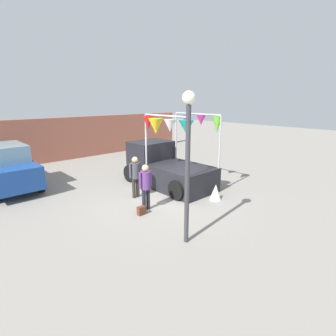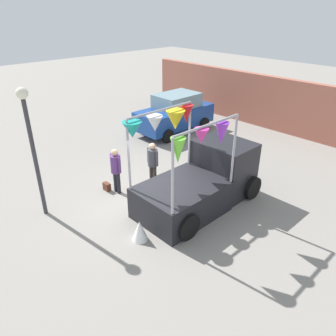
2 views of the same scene
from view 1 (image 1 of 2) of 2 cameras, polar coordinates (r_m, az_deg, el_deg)
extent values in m
plane|color=gray|center=(10.08, -1.39, -6.62)|extent=(60.00, 60.00, 0.00)
cube|color=black|center=(10.91, 2.92, -2.17)|extent=(1.90, 2.60, 1.00)
cube|color=black|center=(12.24, -3.75, 1.64)|extent=(1.80, 1.40, 1.80)
cube|color=#8CB2C6|center=(12.15, -3.78, 3.71)|extent=(1.76, 1.37, 0.60)
cylinder|color=black|center=(12.10, -8.25, -1.19)|extent=(0.22, 0.76, 0.76)
cylinder|color=black|center=(13.22, -1.47, 0.34)|extent=(0.22, 0.76, 0.76)
cylinder|color=black|center=(9.84, 1.93, -4.81)|extent=(0.22, 0.76, 0.76)
cylinder|color=black|center=(11.19, 8.89, -2.54)|extent=(0.22, 0.76, 0.76)
cylinder|color=#A5A5AD|center=(10.90, -4.83, 6.09)|extent=(0.07, 0.07, 2.08)
cylinder|color=#A5A5AD|center=(12.03, 1.77, 6.96)|extent=(0.07, 0.07, 2.08)
cylinder|color=#A5A5AD|center=(9.12, 4.68, 4.38)|extent=(0.07, 0.07, 2.08)
cylinder|color=#A5A5AD|center=(10.45, 11.21, 5.48)|extent=(0.07, 0.07, 2.08)
cylinder|color=#A5A5AD|center=(9.85, -0.51, 11.30)|extent=(0.07, 2.44, 0.07)
cylinder|color=#A5A5AD|center=(11.09, 6.31, 11.61)|extent=(0.07, 2.44, 0.07)
cone|color=teal|center=(9.13, 3.98, 8.95)|extent=(0.73, 0.73, 0.46)
cone|color=#66CC33|center=(10.46, 10.63, 9.20)|extent=(0.47, 0.47, 0.64)
cone|color=white|center=(9.71, 0.45, 9.22)|extent=(0.62, 0.62, 0.46)
cone|color=#D83399|center=(10.96, 7.22, 10.31)|extent=(0.51, 0.51, 0.41)
cone|color=yellow|center=(10.32, -2.68, 9.11)|extent=(0.83, 0.83, 0.59)
cone|color=purple|center=(11.51, 4.07, 9.93)|extent=(0.41, 0.41, 0.61)
cone|color=red|center=(10.68, -4.34, 9.77)|extent=(0.60, 0.60, 0.56)
cube|color=navy|center=(12.72, -31.54, -0.66)|extent=(1.70, 4.00, 0.90)
cube|color=#72939E|center=(12.71, -32.15, 2.86)|extent=(1.50, 2.10, 0.66)
cylinder|color=black|center=(14.18, -29.00, -0.81)|extent=(0.18, 0.64, 0.64)
cylinder|color=black|center=(11.84, -26.00, -3.25)|extent=(0.18, 0.64, 0.64)
cylinder|color=black|center=(8.93, -5.27, -6.96)|extent=(0.13, 0.13, 0.76)
cylinder|color=black|center=(9.03, -4.36, -6.68)|extent=(0.13, 0.13, 0.76)
cylinder|color=#593372|center=(8.75, -4.90, -2.66)|extent=(0.34, 0.34, 0.60)
sphere|color=tan|center=(8.64, -4.96, -0.03)|extent=(0.23, 0.23, 0.23)
cylinder|color=#593372|center=(8.62, -6.06, -2.76)|extent=(0.09, 0.09, 0.54)
cylinder|color=#593372|center=(8.87, -3.79, -2.19)|extent=(0.09, 0.09, 0.54)
cylinder|color=#2D2823|center=(10.10, -7.45, -4.39)|extent=(0.13, 0.13, 0.76)
cylinder|color=#2D2823|center=(10.20, -6.62, -4.18)|extent=(0.13, 0.13, 0.76)
cylinder|color=#3F3F47|center=(9.95, -7.16, -0.56)|extent=(0.34, 0.34, 0.60)
sphere|color=tan|center=(9.85, -7.23, 1.78)|extent=(0.23, 0.23, 0.23)
cylinder|color=#3F3F47|center=(9.82, -8.20, -0.62)|extent=(0.09, 0.09, 0.54)
cylinder|color=#3F3F47|center=(10.07, -6.15, -0.17)|extent=(0.09, 0.09, 0.54)
cube|color=#592D1E|center=(8.73, -5.79, -9.21)|extent=(0.28, 0.16, 0.28)
cylinder|color=#333338|center=(6.56, 4.22, -2.15)|extent=(0.12, 0.12, 3.55)
sphere|color=#F2EDCC|center=(6.28, 4.56, 15.02)|extent=(0.32, 0.32, 0.32)
cube|color=#9E5947|center=(17.44, -21.59, 5.93)|extent=(18.00, 0.36, 2.60)
cone|color=white|center=(10.01, 10.31, -5.21)|extent=(0.62, 0.62, 0.60)
camera|label=2|loc=(13.50, 44.58, 19.80)|focal=35.00mm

